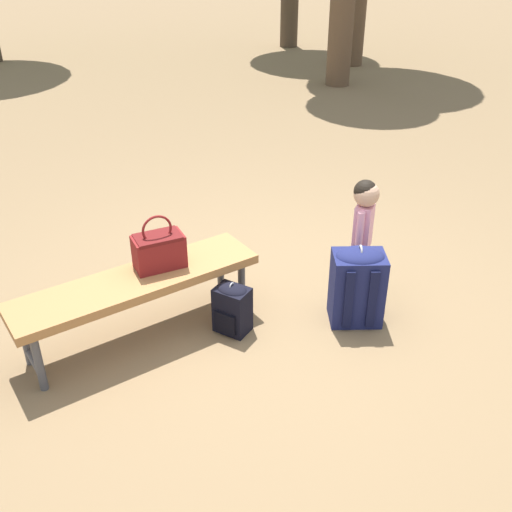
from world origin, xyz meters
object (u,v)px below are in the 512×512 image
child_standing (364,220)px  backpack_large (357,283)px  park_bench (137,286)px  backpack_small (232,307)px  handbag (159,250)px

child_standing → backpack_large: size_ratio=1.50×
child_standing → backpack_large: bearing=-128.4°
park_bench → child_standing: size_ratio=1.87×
child_standing → backpack_small: child_standing is taller
park_bench → handbag: 0.27m
child_standing → backpack_small: size_ratio=2.33×
backpack_large → park_bench: bearing=160.4°
backpack_large → backpack_small: size_ratio=1.55×
park_bench → child_standing: child_standing is taller
handbag → backpack_large: bearing=-25.1°
park_bench → handbag: (0.18, 0.07, 0.18)m
park_bench → backpack_small: size_ratio=4.35×
handbag → child_standing: child_standing is taller
park_bench → backpack_large: (1.36, -0.49, -0.10)m
child_standing → backpack_small: 1.11m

